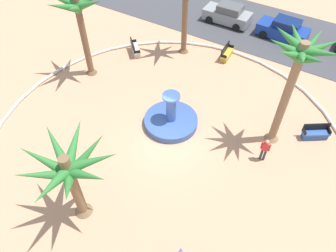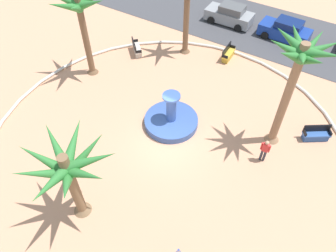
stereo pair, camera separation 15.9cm
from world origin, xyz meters
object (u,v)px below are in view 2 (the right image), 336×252
fountain (171,120)px  parked_car_second (285,30)px  bench_east (316,135)px  palm_tree_far_side (80,11)px  palm_tree_mid_plaza (297,67)px  parked_car_leftmost (230,15)px  bench_west (137,49)px  palm_tree_by_curb (68,170)px  person_cyclist_photo (265,150)px  bench_north (228,54)px

fountain → parked_car_second: 13.22m
bench_east → palm_tree_far_side: bearing=-172.4°
palm_tree_mid_plaza → parked_car_leftmost: palm_tree_mid_plaza is taller
bench_west → parked_car_leftmost: 8.85m
palm_tree_by_curb → fountain: bearing=84.5°
bench_west → person_cyclist_photo: (11.99, -4.74, 0.57)m
palm_tree_far_side → bench_west: (1.38, 3.66, -4.47)m
palm_tree_mid_plaza → parked_car_second: palm_tree_mid_plaza is taller
bench_north → parked_car_leftmost: (-2.07, 4.70, 0.43)m
bench_north → parked_car_second: parked_car_second is taller
bench_east → bench_west: 14.21m
bench_west → bench_north: 7.01m
fountain → palm_tree_by_curb: size_ratio=0.71×
palm_tree_mid_plaza → person_cyclist_photo: (0.04, -1.76, -4.47)m
parked_car_second → fountain: bearing=-102.7°
person_cyclist_photo → parked_car_leftmost: size_ratio=0.41×
bench_west → palm_tree_far_side: bearing=-110.7°
bench_west → person_cyclist_photo: 12.90m
palm_tree_mid_plaza → palm_tree_far_side: palm_tree_mid_plaza is taller
bench_north → parked_car_leftmost: parked_car_leftmost is taller
fountain → person_cyclist_photo: size_ratio=2.02×
palm_tree_mid_plaza → parked_car_second: bearing=104.9°
fountain → parked_car_leftmost: fountain is taller
palm_tree_by_curb → bench_north: palm_tree_by_curb is taller
palm_tree_by_curb → parked_car_leftmost: size_ratio=1.17×
parked_car_leftmost → bench_east: bearing=-43.4°
palm_tree_by_curb → palm_tree_mid_plaza: bearing=55.5°
bench_north → person_cyclist_photo: (5.68, -7.81, 0.57)m
palm_tree_by_curb → bench_west: size_ratio=3.14×
bench_west → bench_north: (6.31, 3.07, 0.00)m
bench_north → person_cyclist_photo: person_cyclist_photo is taller
palm_tree_mid_plaza → bench_east: (2.18, 1.40, -5.05)m
bench_west → bench_north: size_ratio=0.92×
fountain → bench_east: 8.67m
palm_tree_by_curb → parked_car_leftmost: palm_tree_by_curb is taller
parked_car_second → bench_north: bearing=-120.1°
bench_east → person_cyclist_photo: (-2.14, -3.16, 0.57)m
palm_tree_far_side → person_cyclist_photo: 13.97m
bench_west → person_cyclist_photo: size_ratio=0.91×
palm_tree_mid_plaza → parked_car_leftmost: (-7.71, 10.74, -4.61)m
palm_tree_by_curb → palm_tree_far_side: palm_tree_far_side is taller
fountain → palm_tree_far_side: (-7.56, 1.39, 4.48)m
palm_tree_far_side → bench_east: size_ratio=3.89×
bench_north → parked_car_second: bearing=59.9°
person_cyclist_photo → parked_car_second: (-2.92, 12.58, -0.14)m
person_cyclist_photo → bench_west: bearing=158.4°
palm_tree_mid_plaza → parked_car_second: 12.11m
bench_west → parked_car_second: size_ratio=0.37×
palm_tree_mid_plaza → palm_tree_far_side: size_ratio=1.11×
fountain → bench_north: size_ratio=2.05×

